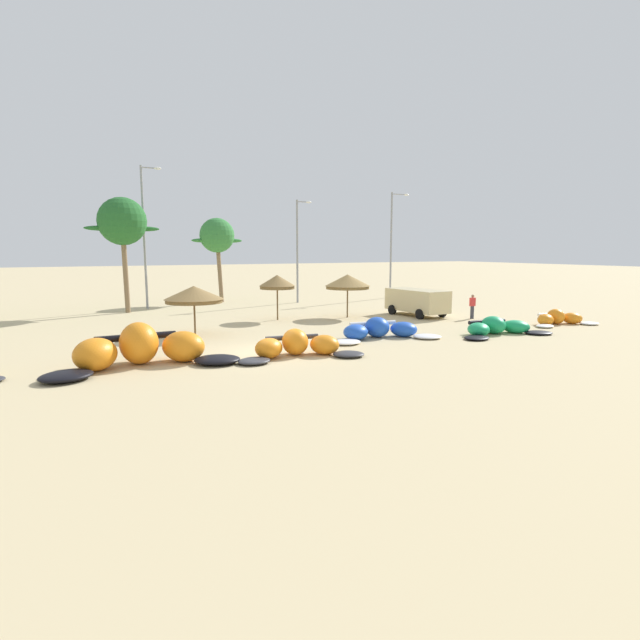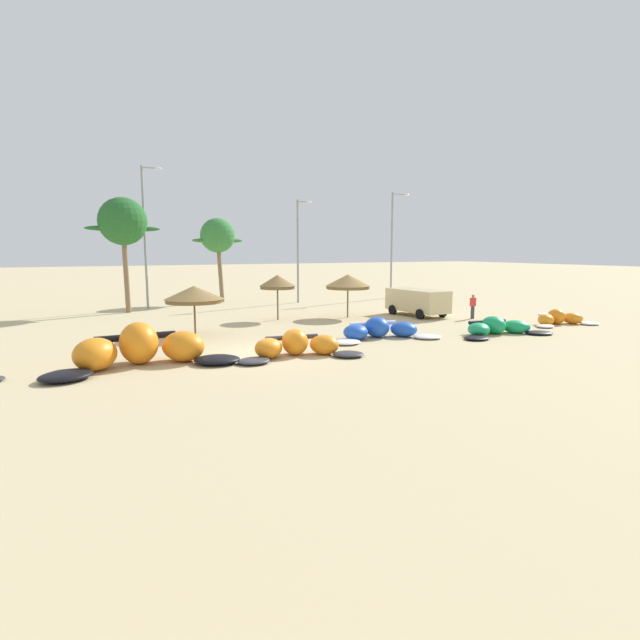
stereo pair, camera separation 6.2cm
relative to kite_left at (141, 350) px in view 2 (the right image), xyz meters
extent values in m
plane|color=#C6B284|center=(5.34, 0.12, -0.65)|extent=(260.00, 260.00, 0.00)
ellipsoid|color=black|center=(-2.71, -1.22, -0.48)|extent=(2.29, 2.10, 0.34)
ellipsoid|color=orange|center=(-1.68, -0.07, -0.02)|extent=(2.29, 2.39, 1.26)
ellipsoid|color=orange|center=(-0.01, 0.41, 0.20)|extent=(1.58, 1.90, 1.70)
ellipsoid|color=orange|center=(1.68, 0.04, -0.02)|extent=(2.33, 2.40, 1.26)
ellipsoid|color=black|center=(2.78, -1.04, -0.48)|extent=(2.24, 2.02, 0.34)
cylinder|color=black|center=(-0.03, 1.06, 0.35)|extent=(3.22, 0.39, 0.29)
cube|color=black|center=(-0.01, 0.22, 0.20)|extent=(1.19, 0.70, 0.04)
ellipsoid|color=#333338|center=(4.13, -1.71, -0.53)|extent=(1.58, 1.40, 0.23)
ellipsoid|color=orange|center=(5.04, -0.99, -0.22)|extent=(1.77, 1.78, 0.86)
ellipsoid|color=orange|center=(6.33, -0.85, -0.07)|extent=(1.32, 1.52, 1.16)
ellipsoid|color=orange|center=(7.54, -1.34, -0.22)|extent=(1.64, 1.74, 0.86)
ellipsoid|color=#333338|center=(8.22, -2.29, -0.53)|extent=(1.75, 1.65, 0.23)
cylinder|color=#333338|center=(6.40, -0.38, 0.04)|extent=(2.42, 0.56, 0.22)
cube|color=#333338|center=(6.32, -0.99, -0.07)|extent=(0.94, 0.61, 0.04)
ellipsoid|color=white|center=(9.63, 0.31, -0.54)|extent=(1.70, 1.56, 0.21)
ellipsoid|color=blue|center=(10.62, 1.12, -0.25)|extent=(1.91, 1.93, 0.79)
ellipsoid|color=blue|center=(12.05, 1.30, -0.11)|extent=(1.43, 1.60, 1.07)
ellipsoid|color=blue|center=(13.39, 0.78, -0.25)|extent=(1.80, 1.88, 0.79)
ellipsoid|color=white|center=(14.16, -0.25, -0.54)|extent=(1.87, 1.79, 0.21)
cylinder|color=white|center=(12.11, 1.81, 0.01)|extent=(2.68, 0.56, 0.24)
cube|color=white|center=(12.03, 1.16, -0.11)|extent=(1.03, 0.64, 0.04)
ellipsoid|color=black|center=(16.22, -1.66, -0.55)|extent=(1.77, 1.52, 0.19)
ellipsoid|color=#199E5B|center=(17.10, -0.87, -0.29)|extent=(1.86, 1.90, 0.71)
ellipsoid|color=#199E5B|center=(18.40, -0.65, -0.17)|extent=(1.27, 1.60, 0.96)
ellipsoid|color=#199E5B|center=(19.64, -1.08, -0.29)|extent=(1.77, 1.89, 0.71)
ellipsoid|color=black|center=(20.39, -1.99, -0.55)|extent=(1.86, 1.68, 0.19)
cylinder|color=black|center=(18.44, -0.13, -0.06)|extent=(2.46, 0.41, 0.22)
cube|color=black|center=(18.38, -0.81, -0.17)|extent=(0.93, 0.61, 0.04)
ellipsoid|color=white|center=(22.78, -0.46, -0.56)|extent=(1.34, 1.15, 0.19)
ellipsoid|color=orange|center=(23.53, 0.13, -0.30)|extent=(1.49, 1.50, 0.70)
ellipsoid|color=orange|center=(24.59, 0.23, -0.18)|extent=(1.09, 1.30, 0.94)
ellipsoid|color=orange|center=(25.57, -0.17, -0.30)|extent=(1.36, 1.47, 0.70)
ellipsoid|color=white|center=(26.12, -0.95, -0.56)|extent=(1.48, 1.38, 0.19)
cylinder|color=white|center=(24.65, 0.64, -0.09)|extent=(1.98, 0.46, 0.18)
cube|color=white|center=(24.57, 0.12, -0.18)|extent=(0.77, 0.52, 0.04)
cylinder|color=brown|center=(3.59, 6.18, 0.33)|extent=(0.10, 0.10, 1.97)
cone|color=olive|center=(3.59, 6.18, 1.67)|extent=(3.15, 3.15, 0.71)
cylinder|color=brown|center=(3.59, 6.18, 1.22)|extent=(3.00, 3.00, 0.20)
cylinder|color=brown|center=(9.86, 9.79, 0.47)|extent=(0.10, 0.10, 2.24)
cone|color=olive|center=(9.86, 9.79, 1.95)|extent=(2.37, 2.37, 0.72)
cylinder|color=brown|center=(9.86, 9.79, 1.49)|extent=(2.25, 2.25, 0.20)
cylinder|color=brown|center=(14.58, 8.79, 0.42)|extent=(0.10, 0.10, 2.14)
cone|color=olive|center=(14.58, 8.79, 1.88)|extent=(3.07, 3.07, 0.78)
cylinder|color=olive|center=(14.58, 8.79, 1.39)|extent=(2.92, 2.92, 0.20)
cube|color=beige|center=(19.31, 7.31, 0.44)|extent=(2.30, 4.78, 1.50)
cube|color=black|center=(19.23, 8.59, 0.70)|extent=(2.04, 1.29, 0.56)
cylinder|color=black|center=(18.22, 8.69, -0.31)|extent=(0.28, 0.69, 0.68)
cylinder|color=black|center=(20.22, 8.81, -0.31)|extent=(0.28, 0.69, 0.68)
cylinder|color=black|center=(18.40, 5.80, -0.31)|extent=(0.28, 0.69, 0.68)
cylinder|color=black|center=(20.40, 5.93, -0.31)|extent=(0.28, 0.69, 0.68)
cylinder|color=#383842|center=(21.68, 4.42, -0.23)|extent=(0.24, 0.24, 0.85)
cube|color=red|center=(21.68, 4.42, 0.48)|extent=(0.36, 0.22, 0.56)
sphere|color=#9E7051|center=(21.68, 4.42, 0.87)|extent=(0.20, 0.20, 0.20)
cylinder|color=#7F6647|center=(1.52, 18.40, 2.65)|extent=(0.44, 0.36, 6.60)
sphere|color=#236028|center=(1.48, 18.40, 5.94)|extent=(3.42, 3.42, 3.42)
ellipsoid|color=#236028|center=(0.11, 18.40, 5.43)|extent=(2.39, 0.50, 0.36)
ellipsoid|color=#236028|center=(2.84, 18.40, 5.43)|extent=(2.39, 0.50, 0.36)
cylinder|color=#7F6647|center=(9.73, 22.78, 2.25)|extent=(0.64, 0.36, 5.81)
sphere|color=#337A38|center=(9.59, 22.78, 5.15)|extent=(2.99, 2.99, 2.99)
ellipsoid|color=#337A38|center=(8.40, 22.78, 4.70)|extent=(2.09, 0.50, 0.36)
ellipsoid|color=#337A38|center=(10.78, 22.78, 4.70)|extent=(2.09, 0.50, 0.36)
cylinder|color=gray|center=(3.17, 20.10, 4.78)|extent=(0.18, 0.18, 10.86)
cylinder|color=gray|center=(3.77, 20.10, 10.06)|extent=(1.20, 0.10, 0.10)
ellipsoid|color=silver|center=(4.37, 20.10, 10.06)|extent=(0.56, 0.24, 0.20)
cylinder|color=gray|center=(15.58, 19.16, 3.74)|extent=(0.18, 0.18, 8.77)
cylinder|color=gray|center=(16.12, 19.16, 7.97)|extent=(1.07, 0.10, 0.10)
ellipsoid|color=silver|center=(16.66, 19.16, 7.97)|extent=(0.56, 0.24, 0.20)
cylinder|color=gray|center=(25.31, 19.14, 4.29)|extent=(0.18, 0.18, 9.88)
cylinder|color=gray|center=(26.13, 19.14, 9.08)|extent=(1.65, 0.10, 0.10)
ellipsoid|color=silver|center=(26.96, 19.14, 9.08)|extent=(0.56, 0.24, 0.20)
camera|label=1|loc=(-2.62, -20.83, 3.96)|focal=28.40mm
camera|label=2|loc=(-2.57, -20.86, 3.96)|focal=28.40mm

